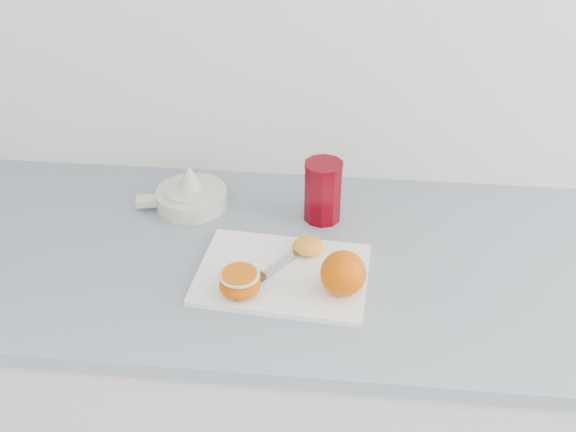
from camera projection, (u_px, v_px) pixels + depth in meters
The scene contains 8 objects.
counter at pixel (259, 398), 1.52m from camera, with size 2.57×0.64×0.89m.
cutting_board at pixel (283, 274), 1.20m from camera, with size 0.31×0.22×0.01m, color white.
whole_orange at pixel (343, 273), 1.12m from camera, with size 0.08×0.08×0.08m.
half_orange at pixel (240, 283), 1.13m from camera, with size 0.07×0.07×0.05m.
squeezed_shell at pixel (308, 246), 1.24m from camera, with size 0.06×0.06×0.03m.
paring_knife at pixel (254, 281), 1.16m from camera, with size 0.12×0.16×0.01m.
citrus_juicer at pixel (191, 195), 1.38m from camera, with size 0.20×0.15×0.10m.
red_tumbler at pixel (323, 193), 1.33m from camera, with size 0.08×0.08×0.13m.
Camera 1 is at (-0.05, 0.70, 1.66)m, focal length 40.00 mm.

